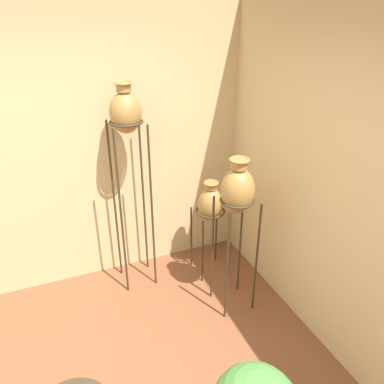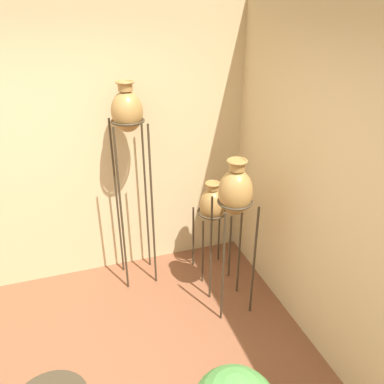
# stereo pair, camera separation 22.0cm
# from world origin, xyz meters

# --- Properties ---
(wall_back) EXTENTS (7.87, 0.06, 2.70)m
(wall_back) POSITION_xyz_m (0.00, 1.96, 1.35)
(wall_back) COLOR #D1B784
(wall_back) RESTS_ON ground_plane
(wall_right) EXTENTS (0.06, 7.87, 2.70)m
(wall_right) POSITION_xyz_m (1.96, 0.00, 1.35)
(wall_right) COLOR #D1B784
(wall_right) RESTS_ON ground_plane
(vase_stand_tall) EXTENTS (0.31, 0.31, 2.00)m
(vase_stand_tall) POSITION_xyz_m (0.73, 1.66, 1.67)
(vase_stand_tall) COLOR #382D1E
(vase_stand_tall) RESTS_ON ground_plane
(vase_stand_medium) EXTENTS (0.31, 0.31, 1.47)m
(vase_stand_medium) POSITION_xyz_m (1.46, 0.97, 1.16)
(vase_stand_medium) COLOR #382D1E
(vase_stand_medium) RESTS_ON ground_plane
(vase_stand_short) EXTENTS (0.31, 0.31, 1.04)m
(vase_stand_short) POSITION_xyz_m (1.47, 1.51, 0.78)
(vase_stand_short) COLOR #382D1E
(vase_stand_short) RESTS_ON ground_plane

